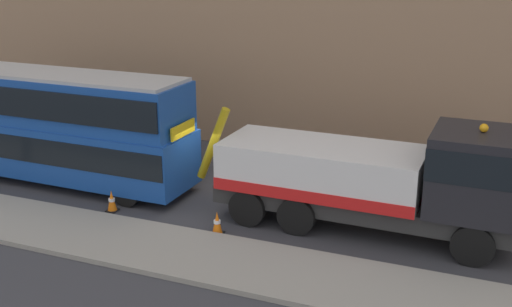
% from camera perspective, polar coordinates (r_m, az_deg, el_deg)
% --- Properties ---
extents(ground_plane, '(120.00, 120.00, 0.00)m').
position_cam_1_polar(ground_plane, '(21.47, -3.86, -4.08)').
color(ground_plane, '#38383D').
extents(near_kerb, '(60.00, 2.80, 0.15)m').
position_cam_1_polar(near_kerb, '(18.09, -9.73, -8.42)').
color(near_kerb, gray).
rests_on(near_kerb, ground_plane).
extents(recovery_tow_truck, '(10.16, 2.79, 3.67)m').
position_cam_1_polar(recovery_tow_truck, '(18.61, 11.34, -2.11)').
color(recovery_tow_truck, '#2D2D2D').
rests_on(recovery_tow_truck, ground_plane).
extents(double_decker_bus, '(11.08, 2.73, 4.06)m').
position_cam_1_polar(double_decker_bus, '(23.64, -18.45, 2.79)').
color(double_decker_bus, '#19479E').
rests_on(double_decker_bus, ground_plane).
extents(traffic_cone_near_bus, '(0.36, 0.36, 0.72)m').
position_cam_1_polar(traffic_cone_near_bus, '(20.75, -13.15, -4.31)').
color(traffic_cone_near_bus, orange).
rests_on(traffic_cone_near_bus, ground_plane).
extents(traffic_cone_midway, '(0.36, 0.36, 0.72)m').
position_cam_1_polar(traffic_cone_midway, '(18.65, -3.60, -6.44)').
color(traffic_cone_midway, orange).
rests_on(traffic_cone_midway, ground_plane).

